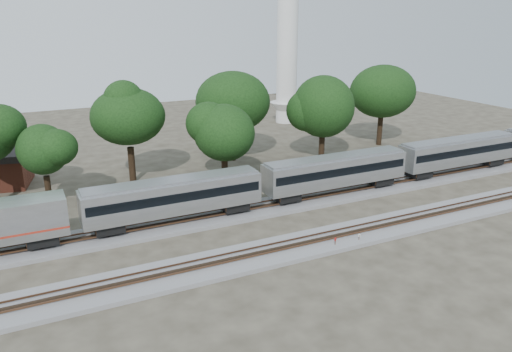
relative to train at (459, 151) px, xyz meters
The scene contains 13 objects.
ground 31.25m from the train, 168.87° to the right, with size 160.00×160.00×0.00m, color #383328.
track_far 30.64m from the train, behind, with size 160.00×5.00×0.73m.
track_near 32.23m from the train, 161.84° to the right, with size 160.00×5.00×0.73m.
train is the anchor object (origin of this frame).
switch_stand_red 29.98m from the train, 157.35° to the right, with size 0.33×0.18×1.11m.
switch_stand_white 27.62m from the train, 155.03° to the right, with size 0.32×0.09×1.00m.
switch_lever 27.13m from the train, 153.72° to the right, with size 0.50×0.30×0.30m, color #512D19.
tree_2 51.86m from the train, 167.25° to the left, with size 6.79×6.79×9.57m.
tree_3 43.48m from the train, 158.30° to the left, with size 8.75×8.75×12.33m.
tree_4 31.57m from the train, 162.37° to the left, with size 6.97×6.97×9.83m.
tree_5 31.70m from the train, 141.28° to the left, with size 8.90×8.90×12.55m.
tree_6 19.27m from the train, 133.28° to the left, with size 8.21×8.21×11.57m.
tree_7 18.34m from the train, 86.58° to the left, with size 8.98×8.98×12.65m.
Camera 1 is at (-21.99, -40.02, 20.82)m, focal length 35.00 mm.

